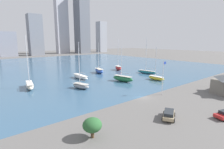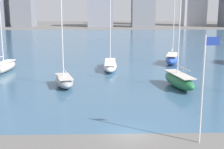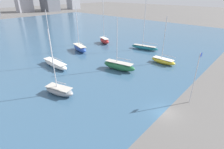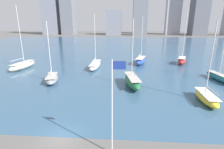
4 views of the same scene
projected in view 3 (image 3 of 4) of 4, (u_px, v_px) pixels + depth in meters
name	position (u px, v px, depth m)	size (l,w,h in m)	color
ground_plane	(164.00, 112.00, 29.21)	(500.00, 500.00, 0.00)	#605E5B
harbor_water	(6.00, 41.00, 71.27)	(180.00, 140.00, 0.00)	#385B7A
flag_pole	(195.00, 77.00, 29.76)	(1.24, 0.14, 9.38)	silver
sailboat_white	(55.00, 64.00, 46.63)	(2.72, 10.62, 14.44)	white
sailboat_yellow	(163.00, 61.00, 48.71)	(2.36, 7.12, 12.70)	yellow
sailboat_teal	(145.00, 47.00, 60.54)	(3.51, 9.85, 16.16)	#1E757F
sailboat_gray	(59.00, 90.00, 33.99)	(4.12, 6.87, 12.60)	gray
sailboat_blue	(80.00, 48.00, 58.87)	(4.73, 8.58, 14.14)	#284CA8
sailboat_red	(104.00, 40.00, 67.66)	(4.33, 6.51, 15.98)	#B72828
sailboat_green	(119.00, 66.00, 44.64)	(3.99, 9.13, 13.02)	#236B3D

